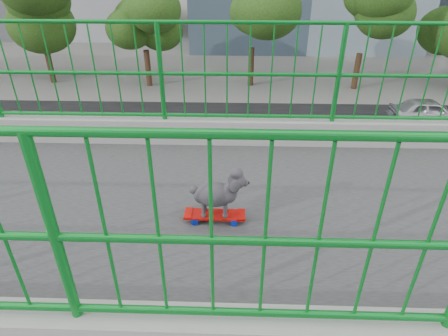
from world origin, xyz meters
TOP-DOWN VIEW (x-y plane):
  - road at (-13.00, 0.00)m, footprint 18.00×90.00m
  - street_trees at (-26.03, 1.06)m, footprint 5.30×60.40m
  - skateboard at (0.16, 2.69)m, footprint 0.17×0.53m
  - poodle at (0.16, 2.71)m, footprint 0.21×0.50m
  - car_1 at (-9.20, 3.82)m, footprint 1.51×4.34m
  - car_2 at (-12.40, 8.97)m, footprint 2.25×4.87m
  - car_3 at (-15.60, -8.71)m, footprint 2.16×5.32m
  - car_4 at (-18.80, 14.55)m, footprint 1.83×4.54m
  - car_5 at (-6.00, 3.01)m, footprint 1.65×4.72m
  - car_6 at (-9.20, -0.17)m, footprint 2.18×4.74m
  - car_7 at (-12.40, -0.99)m, footprint 2.15×5.30m

SIDE VIEW (x-z plane):
  - road at x=-13.00m, z-range 0.00..0.02m
  - car_6 at x=-9.20m, z-range 0.00..1.32m
  - car_2 at x=-12.40m, z-range 0.00..1.35m
  - car_1 at x=-9.20m, z-range 0.00..1.43m
  - car_7 at x=-12.40m, z-range 0.00..1.54m
  - car_3 at x=-15.60m, z-range 0.00..1.54m
  - car_4 at x=-18.80m, z-range 0.00..1.55m
  - car_5 at x=-6.00m, z-range 0.00..1.55m
  - street_trees at x=-26.03m, z-range 1.09..8.35m
  - skateboard at x=0.16m, z-range 7.02..7.09m
  - poodle at x=0.16m, z-range 7.09..7.50m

